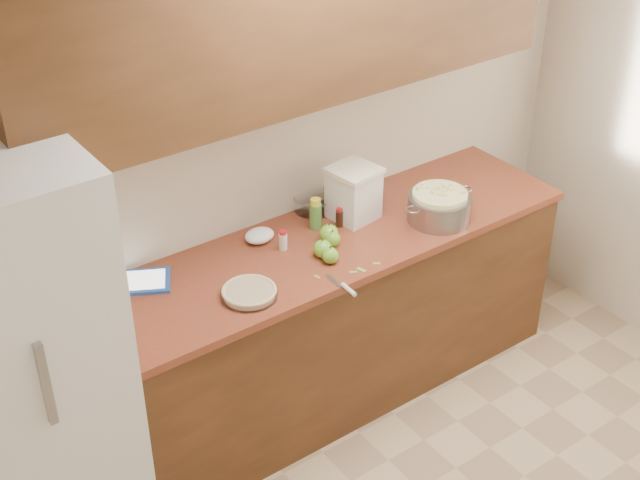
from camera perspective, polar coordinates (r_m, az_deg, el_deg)
room_shell at (r=3.07m, az=16.32°, el=-6.31°), size 3.60×3.60×3.60m
counter_run at (r=4.40m, az=-0.16°, el=-5.36°), size 2.64×0.68×0.92m
upper_cabinets at (r=3.81m, az=-1.60°, el=13.92°), size 2.60×0.34×0.70m
fridge at (r=3.63m, az=-18.74°, el=-8.01°), size 0.70×0.70×1.80m
pie at (r=3.80m, az=-4.55°, el=-3.37°), size 0.24×0.24×0.04m
colander at (r=4.33m, az=7.63°, el=2.13°), size 0.41×0.30×0.15m
flour_canister at (r=4.29m, az=2.17°, el=3.04°), size 0.25×0.25×0.27m
tablet at (r=3.95m, az=-11.35°, el=-2.62°), size 0.31×0.28×0.02m
paring_knife at (r=3.83m, az=1.72°, el=-3.11°), size 0.03×0.20×0.02m
lemon_bottle at (r=4.23m, az=-0.29°, el=1.67°), size 0.06×0.06×0.16m
cinnamon_shaker at (r=4.08m, az=-2.38°, el=-0.02°), size 0.04×0.04×0.10m
vanilla_bottle at (r=4.26m, az=1.25°, el=1.45°), size 0.03×0.03×0.10m
mixing_bowl at (r=4.40m, az=-0.37°, el=2.49°), size 0.22×0.22×0.08m
paper_towel at (r=4.16m, az=-3.90°, el=0.29°), size 0.15×0.12×0.06m
apple_left at (r=4.03m, az=0.16°, el=-0.56°), size 0.09×0.09×0.10m
apple_center at (r=4.13m, az=0.58°, el=0.41°), size 0.09×0.09×0.10m
apple_front at (r=3.99m, az=0.66°, el=-1.00°), size 0.08×0.08×0.09m
apple_extra at (r=4.11m, az=0.80°, el=0.07°), size 0.07×0.07×0.09m
peel_a at (r=3.96m, az=2.66°, el=-1.92°), size 0.03×0.05×0.00m
peel_b at (r=3.92m, az=-0.17°, el=-2.37°), size 0.02×0.03×0.00m
peel_c at (r=3.95m, az=2.14°, el=-2.06°), size 0.04×0.03×0.00m
peel_d at (r=4.01m, az=3.64°, el=-1.51°), size 0.04×0.03×0.00m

